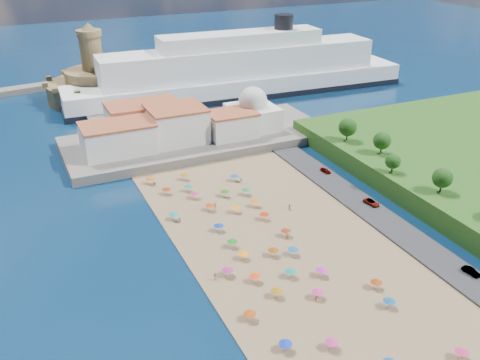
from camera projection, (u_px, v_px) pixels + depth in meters
name	position (u px, v px, depth m)	size (l,w,h in m)	color
ground	(270.00, 258.00, 121.16)	(700.00, 700.00, 0.00)	#071938
terrace	(198.00, 139.00, 184.01)	(90.00, 36.00, 3.00)	#59544C
jetty	(112.00, 118.00, 204.53)	(18.00, 70.00, 2.40)	#59544C
waterfront_buildings	(160.00, 126.00, 176.87)	(57.00, 29.00, 11.00)	silver
domed_building	(253.00, 112.00, 186.63)	(16.00, 16.00, 15.00)	silver
fortress	(95.00, 85.00, 226.71)	(40.00, 40.00, 32.40)	olive
cruise_ship	(241.00, 73.00, 231.79)	(152.78, 29.75, 33.19)	black
beach_parasols	(289.00, 278.00, 110.88)	(32.61, 117.40, 2.20)	gray
beachgoers	(260.00, 257.00, 119.71)	(35.16, 97.89, 1.88)	tan
parked_cars	(415.00, 232.00, 128.68)	(2.88, 78.92, 1.41)	gray
hillside_trees	(470.00, 191.00, 128.84)	(16.68, 103.03, 8.30)	#382314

